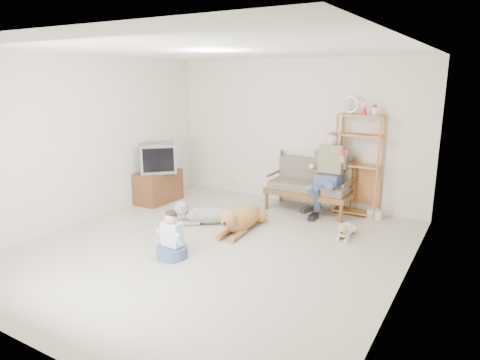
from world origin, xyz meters
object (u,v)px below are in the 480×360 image
Objects in this scene: loveseat at (311,184)px; golden_retriever at (242,219)px; etagere at (358,164)px; tv_stand at (158,187)px.

golden_retriever is at bearing -108.80° from loveseat.
loveseat is 0.90m from etagere.
loveseat reaches higher than tv_stand.
tv_stand is 0.60× the size of golden_retriever.
tv_stand is 2.26m from golden_retriever.
etagere reaches higher than tv_stand.
loveseat is at bearing -166.21° from etagere.
golden_retriever is (2.19, -0.54, -0.11)m from tv_stand.
golden_retriever is (-1.31, -1.73, -0.72)m from etagere.
etagere is (0.78, 0.19, 0.42)m from loveseat.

